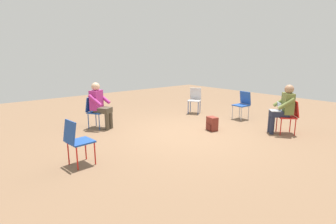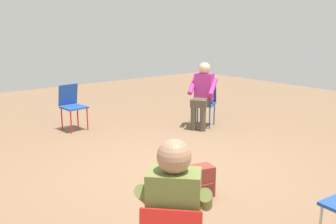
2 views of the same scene
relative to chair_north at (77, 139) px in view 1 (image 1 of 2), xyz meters
The scene contains 9 objects.
ground_plane 2.91m from the chair_north, 86.87° to the right, with size 15.63×15.63×0.00m, color brown.
chair_north is the anchor object (origin of this frame).
chair_south 5.25m from the chair_north, 88.31° to the right, with size 0.43×0.47×0.85m.
chair_southwest 5.05m from the chair_north, 107.44° to the right, with size 0.59×0.58×0.85m.
chair_northeast 2.54m from the chair_north, 31.86° to the right, with size 0.57×0.56×0.85m.
chair_southeast 5.05m from the chair_north, 70.24° to the right, with size 0.56×0.58×0.85m.
person_with_laptop 4.91m from the chair_north, 106.49° to the right, with size 0.64×0.64×1.24m.
person_in_magenta 2.47m from the chair_north, 35.28° to the right, with size 0.63×0.62×1.24m.
backpack_near_laptop_user 3.59m from the chair_north, 91.19° to the right, with size 0.32×0.29×0.36m.
Camera 1 is at (-4.56, 4.47, 1.96)m, focal length 28.00 mm.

